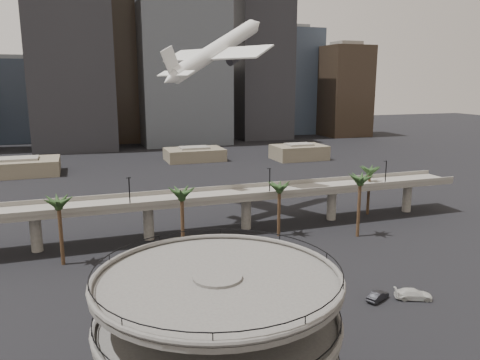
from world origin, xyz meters
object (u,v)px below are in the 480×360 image
object	(u,v)px
car_a	(196,303)
overpass	(199,201)
car_b	(378,296)
airborne_jet	(216,51)
car_c	(413,294)
parking_ramp	(218,342)

from	to	relation	value
car_a	overpass	bearing A→B (deg)	-15.16
car_a	car_b	bearing A→B (deg)	-104.36
airborne_jet	car_a	world-z (taller)	airborne_jet
car_b	car_c	size ratio (longest dim) A/B	0.78
airborne_jet	car_c	xyz separation A→B (m)	(15.18, -55.43, -39.22)
car_a	car_b	distance (m)	27.84
parking_ramp	airborne_jet	distance (m)	81.69
overpass	airborne_jet	size ratio (longest dim) A/B	4.18
airborne_jet	car_b	distance (m)	67.49
airborne_jet	car_a	bearing A→B (deg)	-138.92
car_a	car_c	xyz separation A→B (m)	(32.45, -8.28, 0.10)
car_a	airborne_jet	bearing A→B (deg)	-20.23
airborne_jet	car_b	size ratio (longest dim) A/B	7.08
airborne_jet	car_c	bearing A→B (deg)	-103.50
car_a	car_b	world-z (taller)	car_b
parking_ramp	car_b	distance (m)	37.44
car_a	car_c	distance (m)	33.49
airborne_jet	car_c	world-z (taller)	airborne_jet
overpass	car_c	world-z (taller)	overpass
parking_ramp	airborne_jet	world-z (taller)	airborne_jet
overpass	car_a	world-z (taller)	overpass
parking_ramp	car_c	xyz separation A→B (m)	(36.50, 17.42, -9.02)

